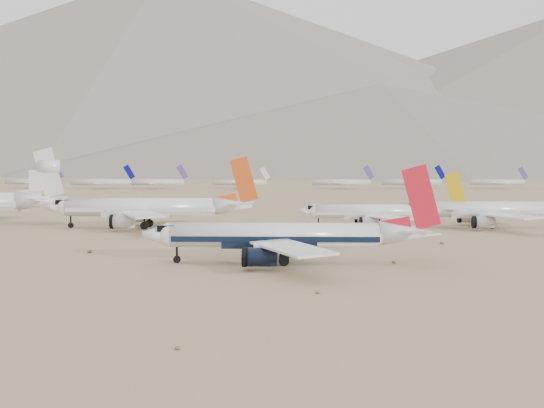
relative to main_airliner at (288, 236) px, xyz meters
The scene contains 8 objects.
ground 8.13m from the main_airliner, behind, with size 7000.00×7000.00×0.00m, color #8D6E52.
main_airliner is the anchor object (origin of this frame).
row2_navy_widebody 85.54m from the main_airliner, 52.96° to the left, with size 45.45×44.45×16.17m.
row2_gold_tail 71.89m from the main_airliner, 71.12° to the left, with size 40.44×39.55×14.40m.
row2_orange_tail 73.97m from the main_airliner, 118.79° to the left, with size 51.34×50.23×18.31m.
distant_storage_row 335.90m from the main_airliner, 81.38° to the left, with size 613.19×53.92×14.99m.
mountain_range 1658.68m from the main_airliner, 87.79° to the left, with size 7354.00×3024.00×470.00m.
desert_scrub 36.15m from the main_airliner, 100.82° to the right, with size 261.14×121.67×0.66m.
Camera 1 is at (7.49, -124.63, 17.20)m, focal length 50.00 mm.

